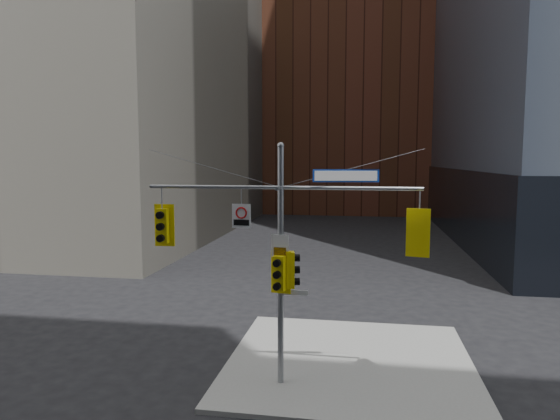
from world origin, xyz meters
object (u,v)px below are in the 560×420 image
(traffic_light_west_arm, at_px, (163,226))
(traffic_light_east_arm, at_px, (419,232))
(traffic_light_pole_side, at_px, (292,270))
(traffic_light_pole_front, at_px, (279,273))
(regulatory_sign_arm, at_px, (241,215))
(street_sign_blade, at_px, (346,176))
(signal_assembly, at_px, (281,242))

(traffic_light_west_arm, relative_size, traffic_light_east_arm, 0.96)
(traffic_light_west_arm, distance_m, traffic_light_pole_side, 4.14)
(traffic_light_pole_side, height_order, traffic_light_pole_front, traffic_light_pole_front)
(traffic_light_west_arm, distance_m, traffic_light_east_arm, 7.53)
(traffic_light_pole_side, xyz_separation_m, traffic_light_pole_front, (-0.32, -0.28, -0.06))
(traffic_light_east_arm, height_order, regulatory_sign_arm, regulatory_sign_arm)
(street_sign_blade, xyz_separation_m, regulatory_sign_arm, (-3.03, -0.02, -1.18))
(traffic_light_east_arm, bearing_deg, traffic_light_pole_front, 17.05)
(traffic_light_pole_front, distance_m, street_sign_blade, 3.39)
(traffic_light_west_arm, bearing_deg, regulatory_sign_arm, -3.41)
(traffic_light_pole_side, distance_m, street_sign_blade, 3.16)
(street_sign_blade, bearing_deg, traffic_light_east_arm, -8.04)
(regulatory_sign_arm, bearing_deg, street_sign_blade, 4.13)
(signal_assembly, height_order, traffic_light_west_arm, signal_assembly)
(traffic_light_pole_side, bearing_deg, regulatory_sign_arm, 78.86)
(regulatory_sign_arm, bearing_deg, traffic_light_pole_front, -8.22)
(traffic_light_east_arm, bearing_deg, traffic_light_pole_side, 12.86)
(signal_assembly, height_order, traffic_light_east_arm, signal_assembly)
(signal_assembly, distance_m, traffic_light_pole_side, 0.89)
(traffic_light_pole_front, height_order, regulatory_sign_arm, regulatory_sign_arm)
(traffic_light_west_arm, xyz_separation_m, traffic_light_pole_front, (3.64, -0.28, -1.26))
(traffic_light_east_arm, distance_m, traffic_light_pole_side, 3.77)
(signal_assembly, bearing_deg, regulatory_sign_arm, -179.01)
(regulatory_sign_arm, bearing_deg, traffic_light_west_arm, -177.09)
(traffic_light_pole_front, xyz_separation_m, street_sign_blade, (1.86, 0.27, 2.81))
(traffic_light_east_arm, xyz_separation_m, regulatory_sign_arm, (-5.07, -0.02, 0.37))
(traffic_light_pole_side, relative_size, traffic_light_pole_front, 0.85)
(traffic_light_east_arm, bearing_deg, street_sign_blade, 13.05)
(traffic_light_east_arm, bearing_deg, signal_assembly, 13.13)
(signal_assembly, xyz_separation_m, regulatory_sign_arm, (-1.17, -0.02, 0.76))
(traffic_light_west_arm, height_order, regulatory_sign_arm, regulatory_sign_arm)
(signal_assembly, distance_m, traffic_light_east_arm, 3.92)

